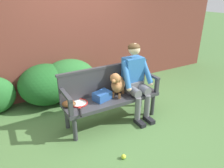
# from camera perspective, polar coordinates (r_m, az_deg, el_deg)

# --- Properties ---
(ground_plane) EXTENTS (40.00, 40.00, 0.00)m
(ground_plane) POSITION_cam_1_polar(r_m,az_deg,el_deg) (3.81, 0.00, -9.90)
(ground_plane) COLOR #4C753D
(brick_garden_fence) EXTENTS (8.00, 0.30, 2.21)m
(brick_garden_fence) POSITION_cam_1_polar(r_m,az_deg,el_deg) (4.78, -9.99, 11.35)
(brick_garden_fence) COLOR brown
(brick_garden_fence) RESTS_ON ground
(hedge_bush_mid_left) EXTENTS (1.15, 1.00, 0.84)m
(hedge_bush_mid_left) POSITION_cam_1_polar(r_m,az_deg,el_deg) (4.51, -11.56, 1.27)
(hedge_bush_mid_left) COLOR #286B2D
(hedge_bush_mid_left) RESTS_ON ground
(hedge_bush_far_right) EXTENTS (1.06, 1.03, 0.81)m
(hedge_bush_far_right) POSITION_cam_1_polar(r_m,az_deg,el_deg) (4.43, -17.59, -0.06)
(hedge_bush_far_right) COLOR #1E5B23
(hedge_bush_far_right) RESTS_ON ground
(hedge_bush_far_left) EXTENTS (1.11, 0.74, 0.59)m
(hedge_bush_far_left) POSITION_cam_1_polar(r_m,az_deg,el_deg) (4.57, -11.41, -0.13)
(hedge_bush_far_left) COLOR #286B2D
(hedge_bush_far_left) RESTS_ON ground
(garden_bench) EXTENTS (1.67, 0.50, 0.47)m
(garden_bench) POSITION_cam_1_polar(r_m,az_deg,el_deg) (3.60, 0.00, -4.54)
(garden_bench) COLOR #38383D
(garden_bench) RESTS_ON ground
(bench_backrest) EXTENTS (1.71, 0.06, 0.50)m
(bench_backrest) POSITION_cam_1_polar(r_m,az_deg,el_deg) (3.64, -1.69, 1.28)
(bench_backrest) COLOR #38383D
(bench_backrest) RESTS_ON garden_bench
(bench_armrest_left_end) EXTENTS (0.06, 0.50, 0.28)m
(bench_armrest_left_end) POSITION_cam_1_polar(r_m,az_deg,el_deg) (3.13, -12.01, -4.31)
(bench_armrest_left_end) COLOR #38383D
(bench_armrest_left_end) RESTS_ON garden_bench
(bench_armrest_right_end) EXTENTS (0.06, 0.50, 0.28)m
(bench_armrest_right_end) POSITION_cam_1_polar(r_m,az_deg,el_deg) (3.85, 11.04, 1.26)
(bench_armrest_right_end) COLOR #38383D
(bench_armrest_right_end) RESTS_ON garden_bench
(person_seated) EXTENTS (0.56, 0.65, 1.34)m
(person_seated) POSITION_cam_1_polar(r_m,az_deg,el_deg) (3.68, 6.32, 1.64)
(person_seated) COLOR black
(person_seated) RESTS_ON ground
(dog_on_bench) EXTENTS (0.42, 0.39, 0.46)m
(dog_on_bench) POSITION_cam_1_polar(r_m,az_deg,el_deg) (3.52, 1.45, -0.01)
(dog_on_bench) COLOR #AD7042
(dog_on_bench) RESTS_ON garden_bench
(tennis_racket) EXTENTS (0.36, 0.58, 0.03)m
(tennis_racket) POSITION_cam_1_polar(r_m,az_deg,el_deg) (3.40, -8.95, -5.35)
(tennis_racket) COLOR red
(tennis_racket) RESTS_ON garden_bench
(baseball_glove) EXTENTS (0.28, 0.26, 0.09)m
(baseball_glove) POSITION_cam_1_polar(r_m,az_deg,el_deg) (3.36, -11.68, -5.29)
(baseball_glove) COLOR brown
(baseball_glove) RESTS_ON garden_bench
(sports_bag) EXTENTS (0.32, 0.27, 0.14)m
(sports_bag) POSITION_cam_1_polar(r_m,az_deg,el_deg) (3.48, -2.69, -3.22)
(sports_bag) COLOR #2856A3
(sports_bag) RESTS_ON garden_bench
(tennis_ball) EXTENTS (0.07, 0.07, 0.07)m
(tennis_ball) POSITION_cam_1_polar(r_m,az_deg,el_deg) (3.07, 3.18, -19.15)
(tennis_ball) COLOR #CCDB33
(tennis_ball) RESTS_ON ground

